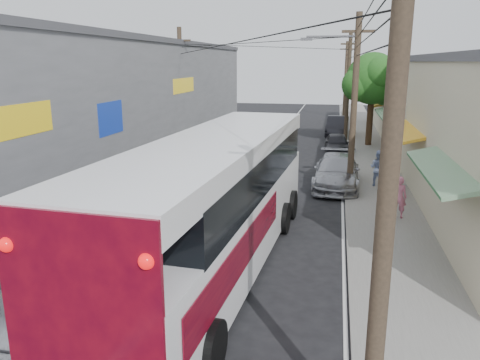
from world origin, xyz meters
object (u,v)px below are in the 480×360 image
object	(u,v)px
jeepney	(79,280)
parked_suv	(337,172)
pedestrian_far	(378,168)
parked_car_mid	(337,144)
parked_car_far	(338,126)
coach_bus	(218,201)
pedestrian_near	(399,197)

from	to	relation	value
jeepney	parked_suv	size ratio (longest dim) A/B	1.03
jeepney	pedestrian_far	bearing A→B (deg)	61.28
parked_car_mid	jeepney	bearing A→B (deg)	-108.99
parked_suv	parked_car_far	size ratio (longest dim) A/B	1.09
coach_bus	parked_car_far	world-z (taller)	coach_bus
parked_car_far	pedestrian_near	size ratio (longest dim) A/B	2.97
jeepney	pedestrian_near	size ratio (longest dim) A/B	3.34
coach_bus	jeepney	bearing A→B (deg)	-127.84
coach_bus	parked_suv	distance (m)	10.61
parked_car_mid	parked_car_far	bearing A→B (deg)	86.76
parked_car_mid	pedestrian_far	size ratio (longest dim) A/B	2.25
coach_bus	pedestrian_far	size ratio (longest dim) A/B	7.87
coach_bus	jeepney	world-z (taller)	coach_bus
jeepney	parked_suv	bearing A→B (deg)	67.55
jeepney	parked_car_mid	size ratio (longest dim) A/B	1.39
coach_bus	parked_car_far	size ratio (longest dim) A/B	2.83
parked_car_mid	parked_car_far	size ratio (longest dim) A/B	0.81
jeepney	parked_car_mid	bearing A→B (deg)	76.94
parked_car_far	coach_bus	bearing A→B (deg)	-94.20
parked_suv	pedestrian_far	size ratio (longest dim) A/B	3.03
pedestrian_far	coach_bus	bearing A→B (deg)	94.99
parked_car_far	parked_car_mid	bearing A→B (deg)	-86.90
jeepney	pedestrian_near	distance (m)	12.01
jeepney	parked_suv	distance (m)	14.45
parked_suv	pedestrian_far	bearing A→B (deg)	5.81
parked_suv	pedestrian_far	world-z (taller)	pedestrian_far
pedestrian_near	jeepney	bearing A→B (deg)	58.73
parked_car_far	pedestrian_far	world-z (taller)	pedestrian_far
jeepney	parked_car_mid	distance (m)	22.62
jeepney	pedestrian_far	xyz separation A→B (m)	(8.09, 13.24, 0.23)
parked_suv	pedestrian_far	xyz separation A→B (m)	(1.95, 0.16, 0.22)
coach_bus	parked_suv	xyz separation A→B (m)	(3.39, 9.97, -1.25)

